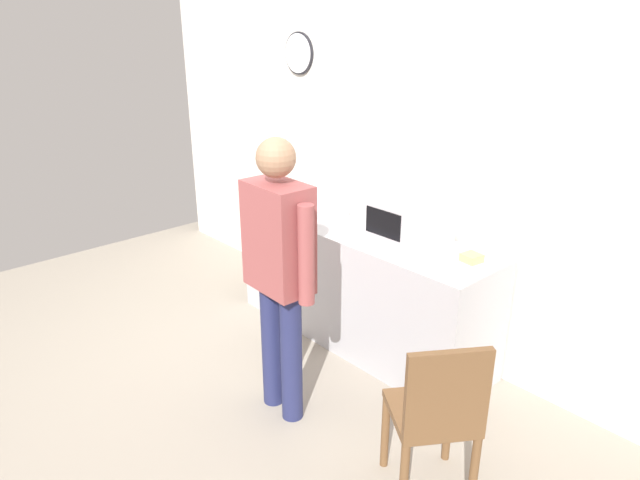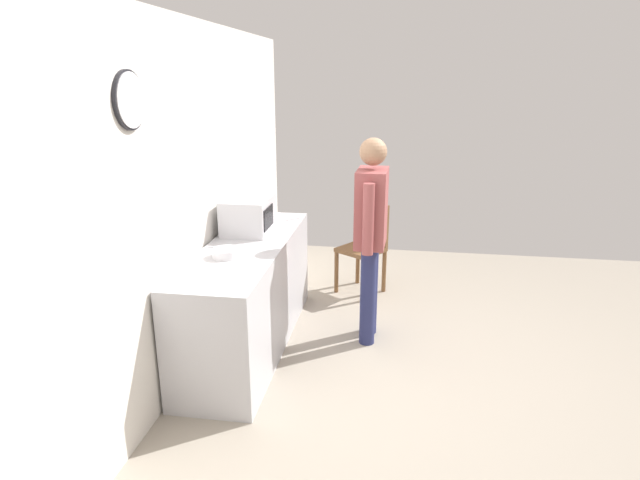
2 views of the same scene
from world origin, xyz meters
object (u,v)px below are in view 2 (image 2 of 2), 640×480
at_px(fork_utensil, 294,219).
at_px(person_standing, 371,226).
at_px(spoon_utensil, 219,247).
at_px(sandwich_plate, 268,214).
at_px(microwave, 249,215).
at_px(salad_bowl, 226,253).
at_px(wooden_chair, 365,243).

bearing_deg(fork_utensil, person_standing, -125.72).
height_order(spoon_utensil, person_standing, person_standing).
height_order(fork_utensil, spoon_utensil, same).
bearing_deg(sandwich_plate, person_standing, -120.69).
relative_size(spoon_utensil, person_standing, 0.10).
distance_m(microwave, salad_bowl, 0.70).
distance_m(fork_utensil, spoon_utensil, 1.02).
distance_m(salad_bowl, wooden_chair, 1.96).
xyz_separation_m(salad_bowl, spoon_utensil, (0.22, 0.14, -0.03)).
height_order(microwave, fork_utensil, microwave).
bearing_deg(person_standing, spoon_utensil, 108.13).
relative_size(person_standing, wooden_chair, 1.84).
height_order(spoon_utensil, wooden_chair, wooden_chair).
xyz_separation_m(microwave, fork_utensil, (0.46, -0.31, -0.15)).
height_order(salad_bowl, person_standing, person_standing).
relative_size(sandwich_plate, person_standing, 0.16).
relative_size(spoon_utensil, wooden_chair, 0.18).
distance_m(fork_utensil, person_standing, 0.94).
height_order(microwave, sandwich_plate, microwave).
bearing_deg(spoon_utensil, wooden_chair, -36.25).
height_order(sandwich_plate, fork_utensil, sandwich_plate).
bearing_deg(salad_bowl, fork_utensil, -13.98).
xyz_separation_m(spoon_utensil, person_standing, (0.39, -1.18, 0.11)).
height_order(microwave, person_standing, person_standing).
bearing_deg(sandwich_plate, microwave, 176.77).
bearing_deg(wooden_chair, fork_utensil, 129.28).
bearing_deg(person_standing, sandwich_plate, 59.31).
relative_size(fork_utensil, wooden_chair, 0.18).
xyz_separation_m(microwave, salad_bowl, (-0.69, -0.02, -0.12)).
distance_m(sandwich_plate, person_standing, 1.20).
xyz_separation_m(sandwich_plate, fork_utensil, (-0.07, -0.28, -0.01)).
bearing_deg(person_standing, fork_utensil, 54.28).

